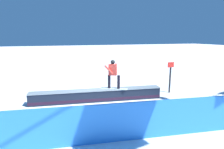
{
  "coord_description": "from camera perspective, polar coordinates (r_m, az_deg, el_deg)",
  "views": [
    {
      "loc": [
        2.34,
        9.07,
        3.26
      ],
      "look_at": [
        -0.43,
        1.06,
        1.56
      ],
      "focal_mm": 30.78,
      "sensor_mm": 36.0,
      "label": 1
    }
  ],
  "objects": [
    {
      "name": "trail_marker",
      "position": [
        11.6,
        16.88,
        -0.53
      ],
      "size": [
        0.4,
        0.1,
        1.8
      ],
      "color": "#262628",
      "rests_on": "ground_plane"
    },
    {
      "name": "snowboarder",
      "position": [
        9.69,
        0.31,
        0.46
      ],
      "size": [
        1.33,
        0.96,
        1.48
      ],
      "color": "silver",
      "rests_on": "grind_box"
    },
    {
      "name": "safety_fence",
      "position": [
        6.2,
        5.17,
        -13.73
      ],
      "size": [
        8.15,
        1.15,
        1.26
      ],
      "primitive_type": "cube",
      "rotation": [
        0.0,
        0.0,
        -0.13
      ],
      "color": "#2A7FED",
      "rests_on": "ground_plane"
    },
    {
      "name": "ground_plane",
      "position": [
        9.91,
        -4.37,
        -7.87
      ],
      "size": [
        120.0,
        120.0,
        0.0
      ],
      "primitive_type": "plane",
      "color": "white"
    },
    {
      "name": "grind_box",
      "position": [
        9.82,
        -4.39,
        -6.34
      ],
      "size": [
        6.62,
        1.42,
        0.61
      ],
      "color": "black",
      "rests_on": "ground_plane"
    }
  ]
}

